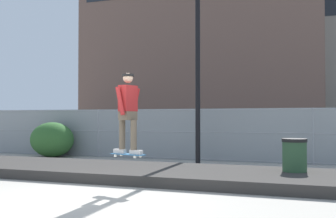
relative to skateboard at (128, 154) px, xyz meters
The scene contains 10 objects.
ground_plane 1.36m from the skateboard, 104.21° to the right, with size 120.00×120.00×0.00m, color #9E998E.
gravel_berm 2.02m from the skateboard, 98.33° to the left, with size 14.03×2.80×0.25m, color #33302D.
skateboard is the anchor object (origin of this frame).
skater 0.96m from the skateboard, 82.87° to the left, with size 0.72×0.62×1.68m.
chain_fence 6.26m from the skateboard, 92.54° to the left, with size 23.75×0.06×1.85m.
street_lamp 6.43m from the skateboard, 88.78° to the left, with size 0.44×0.44×7.61m.
parked_car_near 10.46m from the skateboard, 105.89° to the left, with size 4.45×2.05×1.66m.
library_building 38.48m from the skateboard, 102.27° to the left, with size 25.52×10.39×25.01m.
shrub_left 8.10m from the skateboard, 136.53° to the left, with size 1.75×1.43×1.35m.
trash_bin 4.02m from the skateboard, 36.80° to the left, with size 0.59×0.59×1.03m.
Camera 1 is at (3.82, -6.40, 1.53)m, focal length 42.51 mm.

